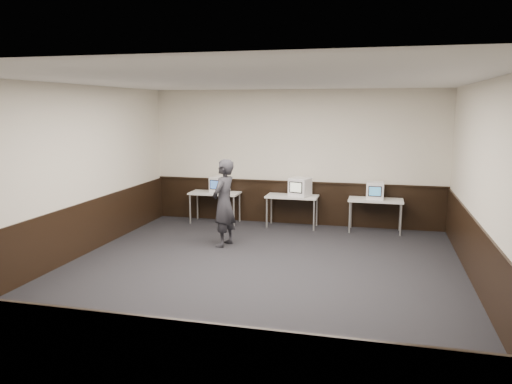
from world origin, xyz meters
TOP-DOWN VIEW (x-y plane):
  - floor at (0.00, 0.00)m, footprint 8.00×8.00m
  - ceiling at (0.00, 0.00)m, footprint 8.00×8.00m
  - back_wall at (0.00, 4.00)m, footprint 7.00×0.00m
  - front_wall at (0.00, -4.00)m, footprint 7.00×0.00m
  - left_wall at (-3.50, 0.00)m, footprint 0.00×8.00m
  - right_wall at (3.50, 0.00)m, footprint 0.00×8.00m
  - wainscot_back at (0.00, 3.98)m, footprint 6.98×0.04m
  - wainscot_front at (0.00, -3.98)m, footprint 6.98×0.04m
  - wainscot_left at (-3.48, 0.00)m, footprint 0.04×7.98m
  - wainscot_right at (3.48, 0.00)m, footprint 0.04×7.98m
  - wainscot_rail at (0.00, 3.96)m, footprint 6.98×0.06m
  - desk_left at (-1.90, 3.60)m, footprint 1.20×0.60m
  - desk_center at (0.00, 3.60)m, footprint 1.20×0.60m
  - desk_right at (1.90, 3.60)m, footprint 1.20×0.60m
  - emac_left at (-1.79, 3.65)m, footprint 0.48×0.49m
  - emac_center at (0.18, 3.59)m, footprint 0.53×0.55m
  - emac_right at (1.88, 3.60)m, footprint 0.38×0.41m
  - person at (-1.06, 1.69)m, footprint 0.55×0.72m

SIDE VIEW (x-z plane):
  - floor at x=0.00m, z-range 0.00..0.00m
  - wainscot_back at x=0.00m, z-range 0.00..1.00m
  - wainscot_front at x=0.00m, z-range 0.00..1.00m
  - wainscot_left at x=-3.48m, z-range 0.00..1.00m
  - wainscot_right at x=3.48m, z-range 0.00..1.00m
  - desk_left at x=-1.90m, z-range 0.30..1.05m
  - desk_center at x=0.00m, z-range 0.30..1.05m
  - desk_right at x=1.90m, z-range 0.30..1.05m
  - person at x=-1.06m, z-range 0.00..1.77m
  - emac_left at x=-1.79m, z-range 0.75..1.13m
  - emac_right at x=1.88m, z-range 0.75..1.13m
  - emac_center at x=0.18m, z-range 0.75..1.17m
  - wainscot_rail at x=0.00m, z-range 1.00..1.04m
  - back_wall at x=0.00m, z-range -1.90..5.10m
  - front_wall at x=0.00m, z-range -1.90..5.10m
  - left_wall at x=-3.50m, z-range -2.40..5.60m
  - right_wall at x=3.50m, z-range -2.40..5.60m
  - ceiling at x=0.00m, z-range 3.20..3.20m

